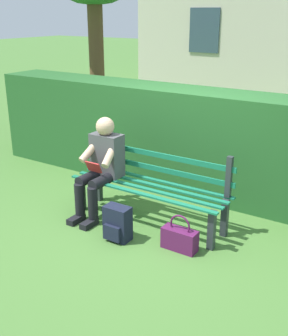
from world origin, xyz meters
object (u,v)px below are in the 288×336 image
(person_seated, at_px, (101,164))
(handbag, at_px, (180,238))
(park_bench, at_px, (152,185))
(backpack, at_px, (117,224))

(person_seated, distance_m, handbag, 1.34)
(person_seated, bearing_deg, park_bench, -164.72)
(handbag, bearing_deg, park_bench, -34.75)
(park_bench, xyz_separation_m, person_seated, (0.61, 0.17, 0.19))
(backpack, bearing_deg, handbag, -165.07)
(person_seated, relative_size, handbag, 2.99)
(person_seated, bearing_deg, handbag, 168.16)
(park_bench, bearing_deg, person_seated, 15.28)
(backpack, distance_m, handbag, 0.70)
(backpack, bearing_deg, park_bench, -95.73)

